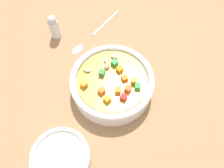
{
  "coord_description": "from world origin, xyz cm",
  "views": [
    {
      "loc": [
        16.53,
        19.46,
        50.73
      ],
      "look_at": [
        0.0,
        0.0,
        2.56
      ],
      "focal_mm": 36.97,
      "sensor_mm": 36.0,
      "label": 1
    }
  ],
  "objects": [
    {
      "name": "ground_plane",
      "position": [
        0.0,
        0.0,
        -1.0
      ],
      "size": [
        140.0,
        140.0,
        2.0
      ],
      "primitive_type": "cube",
      "color": "#9E754F"
    },
    {
      "name": "soup_bowl_main",
      "position": [
        -0.0,
        0.0,
        2.92
      ],
      "size": [
        19.57,
        19.57,
        6.07
      ],
      "color": "white",
      "rests_on": "ground_plane"
    },
    {
      "name": "spoon",
      "position": [
        -6.86,
        -16.38,
        0.37
      ],
      "size": [
        19.85,
        5.19,
        0.75
      ],
      "rotation": [
        0.0,
        0.0,
        6.48
      ],
      "color": "silver",
      "rests_on": "ground_plane"
    },
    {
      "name": "side_bowl_small",
      "position": [
        18.87,
        6.04,
        1.95
      ],
      "size": [
        12.25,
        12.25,
        3.75
      ],
      "color": "white",
      "rests_on": "ground_plane"
    },
    {
      "name": "pepper_shaker",
      "position": [
        1.01,
        -22.71,
        3.71
      ],
      "size": [
        2.69,
        2.69,
        7.48
      ],
      "color": "silver",
      "rests_on": "ground_plane"
    }
  ]
}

